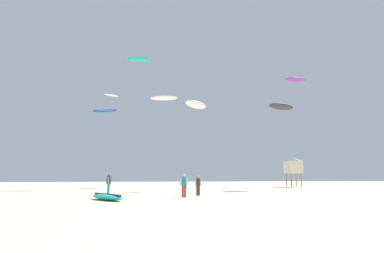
% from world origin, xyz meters
% --- Properties ---
extents(ground_plane, '(120.00, 120.00, 0.00)m').
position_xyz_m(ground_plane, '(0.00, 0.00, 0.00)').
color(ground_plane, beige).
extents(person_foreground, '(0.55, 0.39, 1.71)m').
position_xyz_m(person_foreground, '(-1.94, 6.81, 1.00)').
color(person_foreground, '#B21E23').
rests_on(person_foreground, ground).
extents(person_midground, '(0.41, 0.59, 1.80)m').
position_xyz_m(person_midground, '(-8.08, 11.14, 1.05)').
color(person_midground, teal).
rests_on(person_midground, ground).
extents(person_left, '(0.49, 0.36, 1.59)m').
position_xyz_m(person_left, '(-0.64, 8.38, 0.93)').
color(person_left, '#2D2D33').
rests_on(person_left, ground).
extents(kite_grounded_near, '(2.98, 3.49, 0.44)m').
position_xyz_m(kite_grounded_near, '(-7.19, 4.85, 0.21)').
color(kite_grounded_near, '#19B29E').
rests_on(kite_grounded_near, ground).
extents(lifeguard_tower, '(2.30, 2.30, 4.15)m').
position_xyz_m(lifeguard_tower, '(15.46, 24.56, 3.05)').
color(lifeguard_tower, '#8C704C').
rests_on(lifeguard_tower, ground).
extents(kite_aloft_0, '(3.26, 1.73, 0.63)m').
position_xyz_m(kite_aloft_0, '(-10.07, 19.09, 9.03)').
color(kite_aloft_0, blue).
extents(kite_aloft_1, '(3.88, 2.28, 0.86)m').
position_xyz_m(kite_aloft_1, '(10.67, 16.97, 9.70)').
color(kite_aloft_1, '#2D2D33').
extents(kite_aloft_2, '(4.30, 2.01, 0.78)m').
position_xyz_m(kite_aloft_2, '(-3.01, 27.96, 13.25)').
color(kite_aloft_2, white).
extents(kite_aloft_3, '(3.29, 3.16, 0.89)m').
position_xyz_m(kite_aloft_3, '(0.39, 16.66, 9.55)').
color(kite_aloft_3, white).
extents(kite_aloft_4, '(3.41, 1.14, 0.62)m').
position_xyz_m(kite_aloft_4, '(-6.76, 23.78, 17.56)').
color(kite_aloft_4, '#19B29E').
extents(kite_aloft_5, '(2.97, 2.33, 0.37)m').
position_xyz_m(kite_aloft_5, '(-12.68, 40.20, 16.69)').
color(kite_aloft_5, white).
extents(kite_aloft_6, '(3.11, 1.28, 0.61)m').
position_xyz_m(kite_aloft_6, '(13.76, 19.07, 13.89)').
color(kite_aloft_6, purple).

